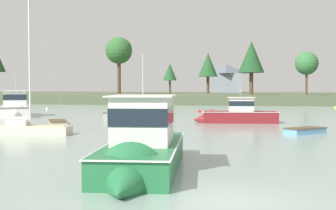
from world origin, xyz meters
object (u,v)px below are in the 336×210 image
Objects in this scene: mooring_buoy_yellow at (336,108)px; mooring_buoy_white at (47,109)px; cruiser_green at (141,155)px; mooring_buoy_red at (199,112)px; dinghy_skyblue at (305,132)px; cruiser_grey at (124,114)px; dinghy_sand at (58,123)px; sailboat_cream at (23,132)px; cruiser_maroon at (233,117)px; cruiser_white at (15,111)px.

mooring_buoy_white is (-44.84, -11.11, -0.01)m from mooring_buoy_yellow.
cruiser_green reaches higher than mooring_buoy_red.
dinghy_skyblue is 45.65m from mooring_buoy_white.
dinghy_skyblue is (17.21, -12.92, -0.32)m from cruiser_grey.
mooring_buoy_yellow is at bearing 45.61° from cruiser_grey.
cruiser_grey reaches higher than dinghy_sand.
mooring_buoy_yellow reaches higher than mooring_buoy_white.
dinghy_skyblue is 28.62m from mooring_buoy_red.
sailboat_cream reaches higher than cruiser_maroon.
dinghy_sand is 48.67m from mooring_buoy_yellow.
sailboat_cream is at bearing -108.71° from mooring_buoy_red.
sailboat_cream is at bearing -82.71° from dinghy_sand.
cruiser_grey reaches higher than mooring_buoy_red.
dinghy_skyblue is (30.64, -14.31, -0.56)m from cruiser_white.
cruiser_green is at bearing -61.94° from mooring_buoy_white.
cruiser_green is 61.45m from mooring_buoy_yellow.
cruiser_maroon is at bearing -116.96° from mooring_buoy_yellow.
cruiser_white is at bearing 154.96° from dinghy_skyblue.
cruiser_maroon is (16.26, 4.14, 0.41)m from dinghy_sand.
cruiser_green is at bearing -108.74° from mooring_buoy_yellow.
cruiser_grey is (13.42, -1.39, -0.24)m from cruiser_white.
mooring_buoy_yellow is (31.38, 45.37, -0.13)m from sailboat_cream.
cruiser_white is 25.64m from cruiser_maroon.
dinghy_skyblue is at bearing -25.04° from cruiser_white.
dinghy_sand is at bearing 165.95° from dinghy_skyblue.
sailboat_cream reaches higher than mooring_buoy_red.
cruiser_green is 20.77× the size of mooring_buoy_white.
cruiser_green is (12.82, -22.01, 0.59)m from dinghy_sand.
cruiser_green is (-8.88, -16.58, 0.56)m from dinghy_skyblue.
mooring_buoy_yellow is (41.50, 27.30, -0.62)m from cruiser_white.
cruiser_grey is at bearing 78.79° from sailboat_cream.
cruiser_maroon is 35.39m from mooring_buoy_white.
mooring_buoy_red is at bearing 61.64° from dinghy_sand.
cruiser_grey is at bearing -116.94° from mooring_buoy_red.
cruiser_grey is 15.50m from mooring_buoy_red.
cruiser_white is 0.98× the size of cruiser_green.
dinghy_skyblue is at bearing -104.63° from mooring_buoy_yellow.
sailboat_cream reaches higher than dinghy_skyblue.
cruiser_grey is 40.14m from mooring_buoy_yellow.
cruiser_grey is at bearing -46.36° from mooring_buoy_white.
cruiser_green reaches higher than cruiser_grey.
cruiser_green is (11.64, -12.82, 0.50)m from sailboat_cream.
mooring_buoy_red is (10.33, 30.50, -0.13)m from sailboat_cream.
mooring_buoy_yellow is at bearing 71.26° from cruiser_green.
cruiser_maroon is (-5.44, 9.57, 0.38)m from dinghy_skyblue.
mooring_buoy_red is at bearing 31.29° from cruiser_white.
dinghy_sand is 0.35× the size of cruiser_green.
cruiser_maroon is at bearing -36.25° from mooring_buoy_white.
dinghy_sand is 24.22m from mooring_buoy_red.
cruiser_green is 20.04× the size of mooring_buoy_red.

